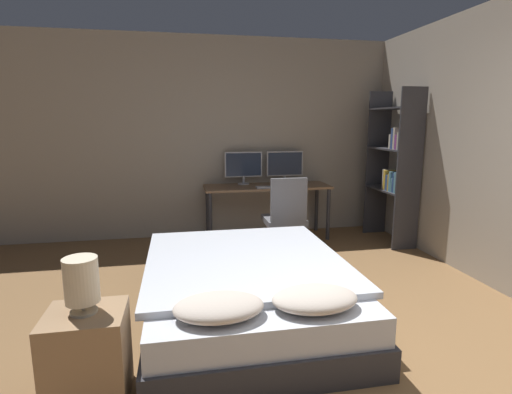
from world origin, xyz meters
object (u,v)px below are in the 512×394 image
Objects in this scene: computer_mouse at (290,186)px; office_chair at (285,224)px; desk at (267,192)px; monitor_right at (285,165)px; bookshelf at (396,163)px; keyboard at (270,187)px; bed at (247,290)px; monitor_left at (244,166)px; nightstand at (88,358)px; bedside_lamp at (81,281)px.

office_chair is at bearing -111.42° from computer_mouse.
desk is 3.28× the size of monitor_right.
keyboard is at bearing 168.22° from bookshelf.
bed is 4.02× the size of monitor_left.
monitor_right is (1.99, 3.19, 0.71)m from nightstand.
monitor_right is (0.94, 2.38, 0.74)m from bed.
bookshelf is at bearing -28.22° from monitor_right.
keyboard reaches higher than bed.
bedside_lamp is 0.85× the size of keyboard.
bedside_lamp reaches higher than keyboard.
monitor_left and monitor_right have the same top height.
office_chair is (0.71, 1.46, 0.14)m from bed.
office_chair reaches higher than bed.
monitor_left reaches higher than bedside_lamp.
nightstand is 1.48× the size of keyboard.
keyboard reaches higher than desk.
keyboard is (1.70, 2.83, 0.01)m from bedside_lamp.
monitor_right is (0.59, 0.00, 0.00)m from monitor_left.
bookshelf is at bearing -20.26° from monitor_left.
computer_mouse is (-0.02, -0.36, -0.24)m from monitor_right.
bedside_lamp is (0.00, 0.00, 0.46)m from nightstand.
monitor_right is 0.53m from keyboard.
bed is 1.42m from bedside_lamp.
office_chair reaches higher than computer_mouse.
computer_mouse is (0.27, 0.00, 0.01)m from keyboard.
bed is at bearing -115.89° from office_chair.
computer_mouse is at bearing 68.58° from office_chair.
bookshelf is at bearing -17.84° from desk.
bed is 2.16× the size of office_chair.
bed is at bearing -107.93° from keyboard.
monitor_right is 1.13m from office_chair.
monitor_left is (0.36, 2.38, 0.74)m from bed.
nightstand is at bearing 0.00° from bedside_lamp.
bookshelf is (1.87, -0.69, 0.07)m from monitor_left.
computer_mouse is at bearing 55.07° from nightstand.
keyboard is 1.65m from bookshelf.
bedside_lamp is at bearing -122.00° from monitor_right.
computer_mouse is (0.93, 2.02, 0.51)m from bed.
bed is 2.28m from computer_mouse.
bedside_lamp is at bearing -121.02° from keyboard.
keyboard is (0.65, 2.02, 0.50)m from bed.
monitor_right is 0.26× the size of bookshelf.
nightstand is at bearing -142.21° from bed.
keyboard is at bearing 58.98° from bedside_lamp.
computer_mouse is (0.27, -0.18, 0.10)m from desk.
keyboard is 0.27m from computer_mouse.
desk is 0.20m from keyboard.
desk is at bearing 60.51° from nightstand.
monitor_left reaches higher than computer_mouse.
desk is at bearing 94.37° from office_chair.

